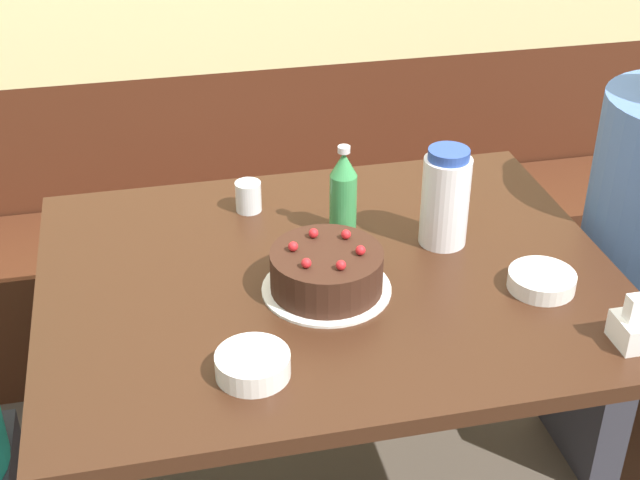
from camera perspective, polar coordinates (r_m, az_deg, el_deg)
bench_seat at (r=2.84m, az=-3.26°, el=-2.33°), size 2.48×0.38×0.42m
dining_table at (r=1.92m, az=0.55°, el=-4.51°), size 1.20×0.93×0.76m
birthday_cake at (r=1.78m, az=0.42°, el=-2.04°), size 0.26×0.26×0.11m
water_pitcher at (r=1.93m, az=8.02°, el=2.67°), size 0.10×0.10×0.22m
soju_bottle at (r=1.95m, az=1.50°, el=3.06°), size 0.06×0.06×0.21m
bowl_soup_white at (r=1.86m, az=14.00°, el=-2.54°), size 0.14×0.14×0.04m
bowl_rice_small at (r=1.59m, az=-4.32°, el=-7.96°), size 0.13×0.13×0.04m
glass_water_tall at (r=2.08m, az=-4.61°, el=2.80°), size 0.06×0.06×0.07m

